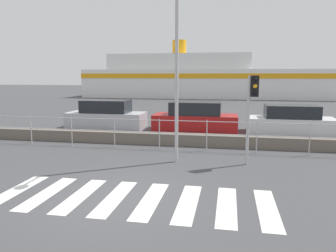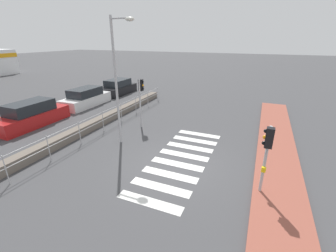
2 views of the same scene
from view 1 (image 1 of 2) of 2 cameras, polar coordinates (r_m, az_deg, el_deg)
The scene contains 10 objects.
ground_plane at distance 8.32m, azimuth -9.57°, elevation -12.21°, with size 160.00×160.00×0.00m, color #424244.
crosswalk at distance 8.16m, azimuth -6.20°, elevation -12.52°, with size 6.75×2.40×0.01m.
seawall at distance 14.11m, azimuth -0.76°, elevation -2.24°, with size 21.18×0.55×0.49m.
harbor_fence at distance 13.17m, azimuth -1.51°, elevation -0.56°, with size 19.10×0.04×1.24m.
traffic_light_far at distance 10.99m, azimuth 14.45°, elevation 4.42°, with size 0.34×0.32×2.96m.
streetlamp at distance 10.81m, azimuth 1.35°, elevation 13.46°, with size 0.32×1.25×6.18m.
ferry_boat at distance 43.40m, azimuth 6.05°, elevation 8.12°, with size 32.40×6.68×7.41m.
parked_car_silver at distance 18.96m, azimuth -10.70°, elevation 1.77°, with size 4.39×1.71×1.56m.
parked_car_red at distance 17.76m, azimuth 4.78°, elevation 1.38°, with size 4.51×1.75×1.54m.
parked_car_white at distance 17.95m, azimuth 20.61°, elevation 0.79°, with size 4.34×1.76×1.45m.
Camera 1 is at (2.74, -7.26, 2.98)m, focal length 35.00 mm.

